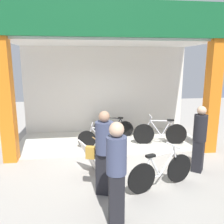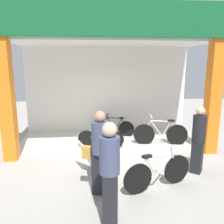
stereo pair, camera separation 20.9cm
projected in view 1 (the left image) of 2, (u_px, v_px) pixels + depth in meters
ground_plane at (115, 155)px, 6.68m from camera, size 20.09×20.09×0.00m
shop_facade at (109, 75)px, 7.51m from camera, size 6.25×2.83×4.15m
bicycle_inside_0 at (101, 138)px, 7.18m from camera, size 1.44×0.40×0.79m
bicycle_inside_1 at (160, 133)px, 7.51m from camera, size 1.73×0.48×0.96m
bicycle_inside_2 at (114, 127)px, 8.42m from camera, size 1.38×0.55×0.80m
bicycle_parked_0 at (161, 172)px, 4.89m from camera, size 1.57×0.63×0.91m
sandwich_board_sign at (97, 155)px, 5.66m from camera, size 0.91×0.73×0.82m
pedestrian_0 at (104, 152)px, 4.58m from camera, size 0.60×0.45×1.72m
pedestrian_2 at (116, 173)px, 3.66m from camera, size 0.34×0.34×1.75m
pedestrian_3 at (200, 139)px, 5.58m from camera, size 0.52×0.58×1.64m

